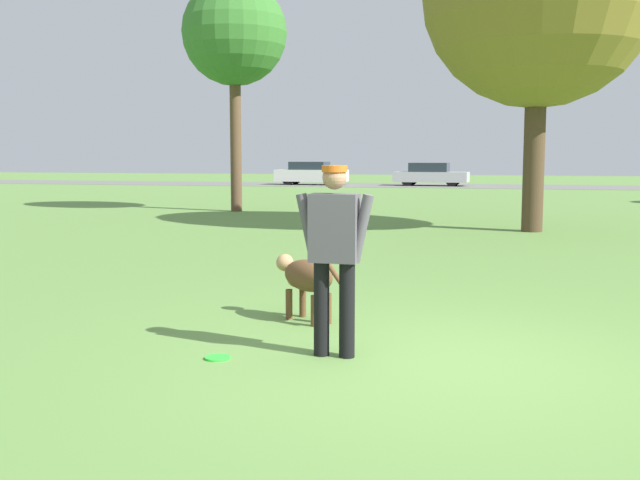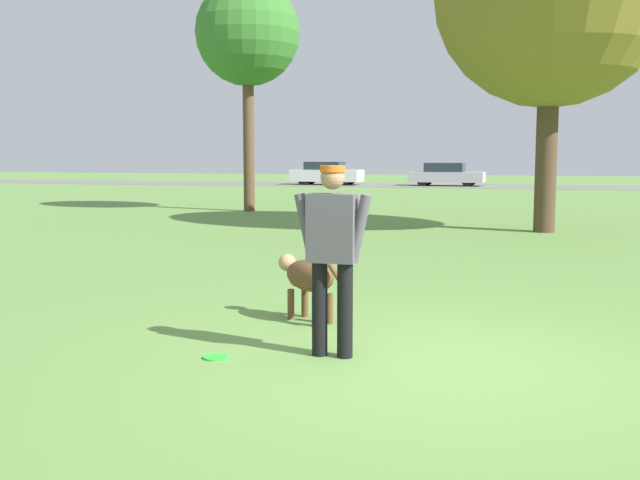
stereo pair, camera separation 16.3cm
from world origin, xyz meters
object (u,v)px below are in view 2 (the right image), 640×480
dog (308,277)px  tree_far_left (248,35)px  person (332,246)px  parked_car_white (326,174)px  parked_car_silver (446,175)px  frisbee (216,357)px

dog → tree_far_left: 15.95m
person → tree_far_left: (-6.56, 15.24, 4.28)m
parked_car_white → parked_car_silver: 6.80m
frisbee → parked_car_silver: parked_car_silver is taller
person → frisbee: size_ratio=7.44×
dog → tree_far_left: size_ratio=0.14×
tree_far_left → parked_car_silver: size_ratio=1.65×
person → dog: 1.45m
frisbee → parked_car_silver: 36.24m
person → tree_far_left: 17.13m
tree_far_left → parked_car_white: size_ratio=1.67×
person → parked_car_white: person is taller
dog → person: bearing=152.3°
frisbee → tree_far_left: bearing=109.9°
dog → parked_car_silver: 34.70m
frisbee → tree_far_left: 17.35m
tree_far_left → parked_car_white: bearing=98.6°
frisbee → parked_car_white: (-8.72, 35.92, 0.64)m
parked_car_silver → frisbee: bearing=-84.3°
parked_car_white → parked_car_silver: (6.80, 0.26, -0.02)m
parked_car_white → tree_far_left: bearing=-79.1°
tree_far_left → frisbee: bearing=-70.1°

